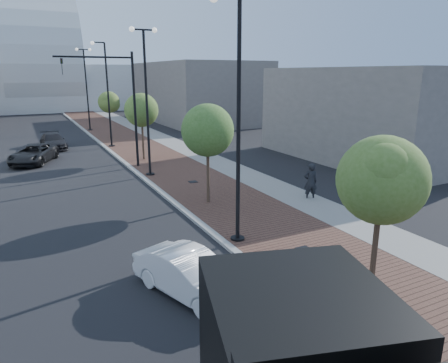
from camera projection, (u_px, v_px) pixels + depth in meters
name	position (u px, v px, depth m)	size (l,w,h in m)	color
sidewalk	(127.00, 136.00, 43.43)	(7.00, 140.00, 0.12)	#4C2D23
concrete_strip	(152.00, 134.00, 44.60)	(2.40, 140.00, 0.13)	slate
curb	(94.00, 138.00, 41.90)	(0.30, 140.00, 0.14)	gray
white_sedan	(190.00, 274.00, 12.28)	(1.44, 4.12, 1.36)	silver
dark_car_mid	(33.00, 154.00, 30.38)	(2.32, 5.03, 1.40)	black
dark_car_far	(53.00, 141.00, 36.22)	(1.91, 4.71, 1.37)	black
pedestrian	(310.00, 182.00, 21.43)	(0.74, 0.49, 2.03)	black
streetlight_1	(236.00, 135.00, 15.15)	(1.44, 0.56, 9.21)	black
streetlight_2	(147.00, 102.00, 25.41)	(1.72, 0.56, 9.28)	black
streetlight_3	(107.00, 99.00, 35.83)	(1.44, 0.56, 9.21)	black
streetlight_4	(87.00, 89.00, 46.09)	(1.72, 0.56, 9.28)	black
traffic_mast	(121.00, 97.00, 27.56)	(5.09, 0.20, 8.00)	black
tree_0	(382.00, 180.00, 10.63)	(2.41, 2.37, 5.07)	#382619
tree_1	(208.00, 130.00, 20.12)	(2.65, 2.64, 5.17)	#382619
tree_2	(142.00, 110.00, 30.44)	(2.56, 2.55, 5.17)	#382619
tree_3	(109.00, 102.00, 40.82)	(2.24, 2.16, 4.82)	#382619
convention_center	(41.00, 76.00, 78.26)	(50.00, 30.00, 50.00)	#AFB6BA
commercial_block_ne	(197.00, 92.00, 56.46)	(12.00, 22.00, 8.00)	#625C58
commercial_block_e	(371.00, 114.00, 31.61)	(10.00, 16.00, 7.00)	#615A57
utility_cover_1	(304.00, 249.00, 15.36)	(0.50, 0.50, 0.02)	black
utility_cover_2	(193.00, 182.00, 24.83)	(0.50, 0.50, 0.02)	black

